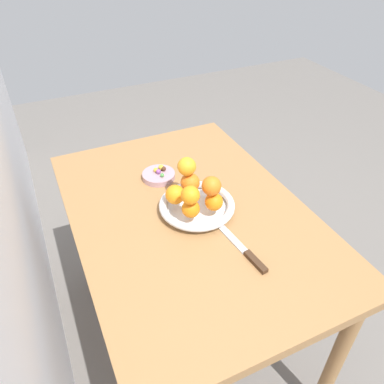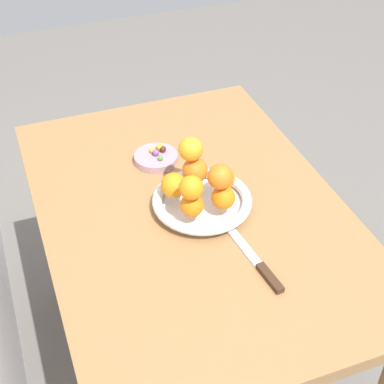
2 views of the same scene
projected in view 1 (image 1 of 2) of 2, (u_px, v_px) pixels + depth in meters
The scene contains 19 objects.
ground_plane at pixel (190, 334), 1.72m from camera, with size 6.00×6.00×0.00m, color slate.
dining_table at pixel (189, 230), 1.32m from camera, with size 1.10×0.76×0.74m.
fruit_bowl at pixel (197, 206), 1.26m from camera, with size 0.26×0.26×0.04m.
candy_dish at pixel (159, 176), 1.42m from camera, with size 0.12×0.12×0.02m, color #B28C99.
orange_0 at pixel (190, 183), 1.28m from camera, with size 0.07×0.07×0.07m, color orange.
orange_1 at pixel (175, 195), 1.22m from camera, with size 0.07×0.07×0.07m, color orange.
orange_2 at pixel (191, 209), 1.17m from camera, with size 0.06×0.06×0.06m, color orange.
orange_3 at pixel (214, 202), 1.20m from camera, with size 0.06×0.06×0.06m, color orange.
orange_4 at pixel (212, 187), 1.26m from camera, with size 0.06×0.06×0.06m, color orange.
orange_5 at pixel (211, 186), 1.16m from camera, with size 0.06×0.06×0.06m, color orange.
orange_6 at pixel (187, 166), 1.24m from camera, with size 0.06×0.06×0.06m, color orange.
orange_7 at pixel (190, 195), 1.13m from camera, with size 0.06×0.06×0.06m, color orange.
candy_ball_0 at pixel (156, 170), 1.41m from camera, with size 0.02×0.02×0.02m, color gold.
candy_ball_1 at pixel (158, 171), 1.41m from camera, with size 0.01×0.01×0.01m, color #472819.
candy_ball_2 at pixel (162, 175), 1.39m from camera, with size 0.01×0.01×0.01m, color #4C9947.
candy_ball_3 at pixel (159, 171), 1.40m from camera, with size 0.02×0.02×0.02m, color #8C4C99.
candy_ball_4 at pixel (161, 167), 1.42m from camera, with size 0.02×0.02×0.02m, color gold.
candy_ball_5 at pixel (163, 169), 1.42m from camera, with size 0.02×0.02×0.02m, color #472819.
knife at pixel (243, 249), 1.12m from camera, with size 0.26×0.05×0.01m.
Camera 1 is at (-0.88, 0.40, 1.56)m, focal length 35.00 mm.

